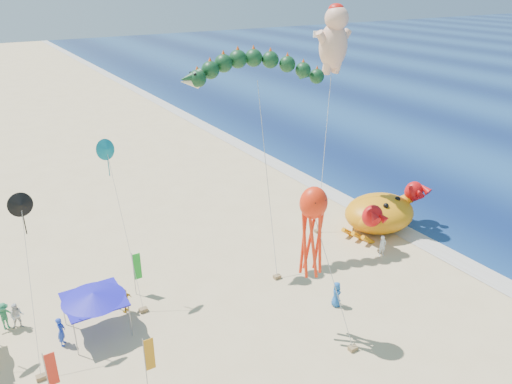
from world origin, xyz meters
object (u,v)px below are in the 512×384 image
Objects in this scene: dragon_kite at (255,73)px; canopy_blue at (93,296)px; octopus_kite at (313,225)px; cherub_kite at (334,38)px; crab_inflatable at (381,212)px.

canopy_blue is (-13.50, -3.89, -11.06)m from dragon_kite.
dragon_kite reaches higher than octopus_kite.
octopus_kite is at bearing -132.12° from cherub_kite.
canopy_blue is at bearing 148.79° from octopus_kite.
crab_inflatable is 23.85m from canopy_blue.
dragon_kite reaches higher than canopy_blue.
octopus_kite reaches higher than canopy_blue.
crab_inflatable is at bearing -16.82° from dragon_kite.
canopy_blue is (-21.46, -5.23, -12.87)m from cherub_kite.
cherub_kite is at bearing 13.71° from canopy_blue.
dragon_kite is at bearing 75.51° from octopus_kite.
crab_inflatable is at bearing 1.85° from canopy_blue.
dragon_kite is 12.55m from octopus_kite.
dragon_kite is 3.97× the size of canopy_blue.
canopy_blue is (-23.82, -0.77, 0.83)m from crab_inflatable.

